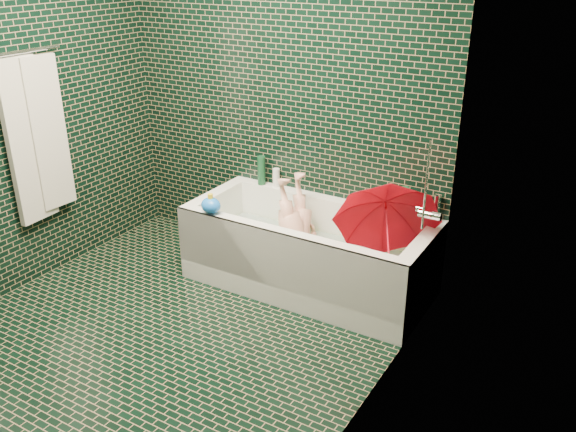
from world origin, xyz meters
The scene contains 20 objects.
floor centered at (0.00, 0.00, 0.00)m, with size 2.80×2.80×0.00m, color black.
wall_back centered at (0.00, 1.40, 1.25)m, with size 2.80×2.80×0.00m, color black.
wall_right centered at (1.30, 0.00, 1.25)m, with size 2.80×2.80×0.00m, color black.
bathtub centered at (0.45, 1.01, 0.21)m, with size 1.70×0.75×0.55m.
bath_mat centered at (0.45, 1.02, 0.16)m, with size 1.35×0.47×0.01m, color #54D32A.
water centered at (0.45, 1.02, 0.30)m, with size 1.48×0.53×0.00m, color silver.
towel_rail centered at (-1.25, 0.25, 1.60)m, with size 0.02×0.02×0.58m, color silver.
towel centered at (-1.24, 0.24, 1.03)m, with size 0.08×0.44×1.12m.
faucet centered at (1.26, 1.02, 0.77)m, with size 0.18×0.19×0.55m.
child centered at (0.34, 1.07, 0.31)m, with size 0.34×0.22×0.93m, color #ECAA93.
umbrella centered at (1.04, 0.98, 0.57)m, with size 0.66×0.66×0.58m, color red.
soap_bottle_a centered at (1.21, 1.36, 0.55)m, with size 0.09×0.09×0.23m, color white.
soap_bottle_b centered at (1.17, 1.33, 0.55)m, with size 0.08×0.08×0.18m, color #3E1E70.
soap_bottle_c centered at (1.09, 1.32, 0.55)m, with size 0.13×0.13×0.17m, color #124123.
bottle_right_tall centered at (1.01, 1.31, 0.66)m, with size 0.06×0.06×0.21m, color #124123.
bottle_right_pump centered at (1.22, 1.36, 0.64)m, with size 0.05×0.05×0.18m, color silver.
bottle_left_tall centered at (-0.14, 1.34, 0.66)m, with size 0.06×0.06×0.22m, color #124123.
bottle_left_short centered at (-0.02, 1.36, 0.62)m, with size 0.05×0.05×0.14m, color white.
rubber_duck centered at (0.96, 1.35, 0.60)m, with size 0.13×0.09×0.10m.
bath_toy centered at (-0.13, 0.69, 0.61)m, with size 0.16×0.14×0.14m.
Camera 1 is at (2.26, -2.32, 2.22)m, focal length 38.00 mm.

